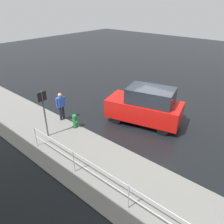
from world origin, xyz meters
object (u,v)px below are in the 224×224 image
fire_hydrant (75,121)px  sign_post (44,108)px  moving_hatchback (146,106)px  pedestrian (61,104)px

fire_hydrant → sign_post: (0.39, 1.42, 1.18)m
moving_hatchback → sign_post: bearing=55.5°
fire_hydrant → pedestrian: 1.30m
fire_hydrant → pedestrian: (1.18, -0.09, 0.56)m
pedestrian → sign_post: sign_post is taller
fire_hydrant → sign_post: bearing=74.5°
pedestrian → sign_post: bearing=117.4°
moving_hatchback → fire_hydrant: (2.50, 2.79, -0.63)m
moving_hatchback → sign_post: size_ratio=1.75×
pedestrian → fire_hydrant: bearing=175.7°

